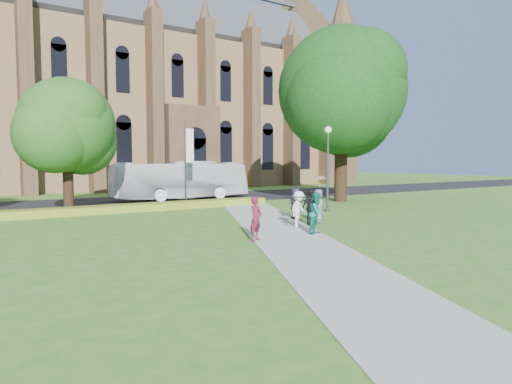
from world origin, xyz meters
TOP-DOWN VIEW (x-y plane):
  - ground at (0.00, 0.00)m, footprint 160.00×160.00m
  - road at (0.00, 20.00)m, footprint 160.00×10.00m
  - footpath at (0.00, 1.00)m, footprint 15.58×28.54m
  - flower_hedge at (-2.00, 13.20)m, footprint 18.00×1.40m
  - cathedral at (10.00, 39.73)m, footprint 52.60×18.25m
  - streetlamp at (7.50, 6.50)m, footprint 0.44×0.44m
  - large_tree at (13.00, 11.00)m, footprint 9.60×9.60m
  - street_tree_1 at (-6.00, 14.50)m, footprint 5.60×5.60m
  - banner_pole_0 at (2.11, 15.20)m, footprint 0.70×0.10m
  - tour_coach at (3.46, 19.23)m, footprint 11.10×2.85m
  - pedestrian_0 at (-1.99, 0.28)m, footprint 0.74×0.63m
  - pedestrian_1 at (1.05, 0.16)m, footprint 1.07×0.98m
  - pedestrian_2 at (1.61, 2.08)m, footprint 1.24×0.98m
  - pedestrian_3 at (2.61, 2.41)m, footprint 1.04×0.51m
  - pedestrian_4 at (3.60, 2.94)m, footprint 0.95×0.94m
  - pedestrian_5 at (3.47, 4.65)m, footprint 1.66×1.20m
  - parasol at (3.78, 3.04)m, footprint 0.75×0.75m

SIDE VIEW (x-z plane):
  - ground at x=0.00m, z-range 0.00..0.00m
  - road at x=0.00m, z-range 0.00..0.02m
  - footpath at x=0.00m, z-range 0.00..0.04m
  - flower_hedge at x=-2.00m, z-range 0.00..0.45m
  - pedestrian_4 at x=3.60m, z-range 0.04..1.70m
  - pedestrian_2 at x=1.61m, z-range 0.04..1.73m
  - pedestrian_0 at x=-1.99m, z-range 0.04..1.75m
  - pedestrian_3 at x=2.61m, z-range 0.04..1.76m
  - pedestrian_5 at x=3.47m, z-range 0.04..1.77m
  - pedestrian_1 at x=1.05m, z-range 0.04..1.82m
  - tour_coach at x=3.46m, z-range 0.02..3.10m
  - parasol at x=3.78m, z-range 1.70..2.29m
  - streetlamp at x=7.50m, z-range 0.68..5.92m
  - banner_pole_0 at x=2.11m, z-range 0.39..6.39m
  - street_tree_1 at x=-6.00m, z-range 1.20..9.25m
  - large_tree at x=13.00m, z-range 1.77..14.97m
  - cathedral at x=10.00m, z-range -1.02..26.98m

